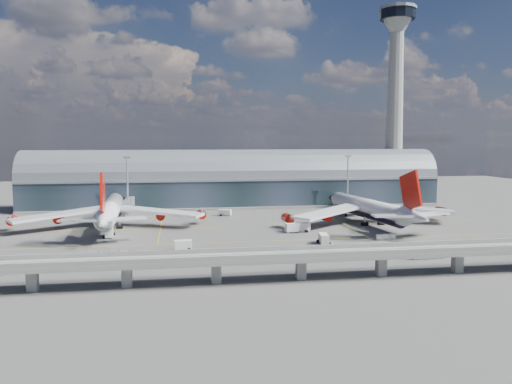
{
  "coord_description": "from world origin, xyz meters",
  "views": [
    {
      "loc": [
        -28.48,
        -167.06,
        32.84
      ],
      "look_at": [
        -0.45,
        10.0,
        14.0
      ],
      "focal_mm": 35.0,
      "sensor_mm": 36.0,
      "label": 1
    }
  ],
  "objects": [
    {
      "name": "cargo_train_1",
      "position": [
        39.84,
        -41.01,
        0.82
      ],
      "size": [
        9.5,
        2.07,
        1.57
      ],
      "rotation": [
        0.0,
        0.0,
        1.51
      ],
      "color": "gray",
      "rests_on": "ground"
    },
    {
      "name": "jet_bridge_right",
      "position": [
        48.66,
        51.18,
        5.18
      ],
      "size": [
        4.4,
        32.0,
        7.25
      ],
      "color": "gray",
      "rests_on": "ground"
    },
    {
      "name": "service_truck_4",
      "position": [
        49.11,
        40.42,
        1.34
      ],
      "size": [
        2.32,
        4.59,
        2.65
      ],
      "rotation": [
        0.0,
        0.0,
        0.01
      ],
      "color": "silver",
      "rests_on": "ground"
    },
    {
      "name": "service_truck_5",
      "position": [
        -8.33,
        46.72,
        1.36
      ],
      "size": [
        5.9,
        4.18,
        2.67
      ],
      "rotation": [
        0.0,
        0.0,
        1.15
      ],
      "color": "silver",
      "rests_on": "ground"
    },
    {
      "name": "jet_bridge_left",
      "position": [
        -50.09,
        53.12,
        5.18
      ],
      "size": [
        4.4,
        28.0,
        7.25
      ],
      "color": "gray",
      "rests_on": "ground"
    },
    {
      "name": "cargo_train_2",
      "position": [
        39.24,
        -13.44,
        0.85
      ],
      "size": [
        7.48,
        3.0,
        1.64
      ],
      "rotation": [
        0.0,
        0.0,
        1.36
      ],
      "color": "gray",
      "rests_on": "ground"
    },
    {
      "name": "service_truck_0",
      "position": [
        -51.65,
        5.39,
        1.69
      ],
      "size": [
        3.42,
        8.12,
        3.27
      ],
      "rotation": [
        0.0,
        0.0,
        0.1
      ],
      "color": "silver",
      "rests_on": "ground"
    },
    {
      "name": "terminal",
      "position": [
        0.0,
        77.99,
        11.34
      ],
      "size": [
        200.0,
        30.0,
        28.0
      ],
      "color": "#1D2A31",
      "rests_on": "ground"
    },
    {
      "name": "floodlight_mast_right",
      "position": [
        50.0,
        55.0,
        13.63
      ],
      "size": [
        3.0,
        0.7,
        25.7
      ],
      "color": "gray",
      "rests_on": "ground"
    },
    {
      "name": "guideway",
      "position": [
        -0.0,
        -55.0,
        5.29
      ],
      "size": [
        220.0,
        8.5,
        7.2
      ],
      "color": "gray",
      "rests_on": "ground"
    },
    {
      "name": "floodlight_mast_left",
      "position": [
        -50.0,
        55.0,
        13.63
      ],
      "size": [
        3.0,
        0.7,
        25.7
      ],
      "color": "gray",
      "rests_on": "ground"
    },
    {
      "name": "airliner_left",
      "position": [
        -53.45,
        22.48,
        6.59
      ],
      "size": [
        72.02,
        75.67,
        23.06
      ],
      "rotation": [
        0.0,
        0.0,
        0.06
      ],
      "color": "white",
      "rests_on": "ground"
    },
    {
      "name": "service_truck_3",
      "position": [
        16.93,
        -17.15,
        1.63
      ],
      "size": [
        3.42,
        6.87,
        3.19
      ],
      "rotation": [
        0.0,
        0.0,
        -0.13
      ],
      "color": "silver",
      "rests_on": "ground"
    },
    {
      "name": "cargo_train_0",
      "position": [
        -47.91,
        -25.83,
        0.99
      ],
      "size": [
        11.43,
        2.13,
        1.9
      ],
      "rotation": [
        0.0,
        0.0,
        1.6
      ],
      "color": "gray",
      "rests_on": "ground"
    },
    {
      "name": "ground",
      "position": [
        0.0,
        0.0,
        0.0
      ],
      "size": [
        500.0,
        500.0,
        0.0
      ],
      "primitive_type": "plane",
      "color": "#474744",
      "rests_on": "ground"
    },
    {
      "name": "taxi_lines",
      "position": [
        0.0,
        22.11,
        0.01
      ],
      "size": [
        200.0,
        80.12,
        0.01
      ],
      "color": "gold",
      "rests_on": "ground"
    },
    {
      "name": "airliner_right",
      "position": [
        45.39,
        15.55,
        6.05
      ],
      "size": [
        70.26,
        73.48,
        23.31
      ],
      "rotation": [
        0.0,
        0.0,
        0.12
      ],
      "color": "white",
      "rests_on": "ground"
    },
    {
      "name": "service_truck_2",
      "position": [
        13.61,
        3.93,
        1.68
      ],
      "size": [
        9.14,
        3.72,
        3.22
      ],
      "rotation": [
        0.0,
        0.0,
        1.71
      ],
      "color": "silver",
      "rests_on": "ground"
    },
    {
      "name": "control_tower",
      "position": [
        85.0,
        83.0,
        51.64
      ],
      "size": [
        19.0,
        19.0,
        103.0
      ],
      "color": "gray",
      "rests_on": "ground"
    },
    {
      "name": "service_truck_1",
      "position": [
        -27.11,
        -19.13,
        1.51
      ],
      "size": [
        5.28,
        2.81,
        2.99
      ],
      "rotation": [
        0.0,
        0.0,
        1.63
      ],
      "color": "silver",
      "rests_on": "ground"
    }
  ]
}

